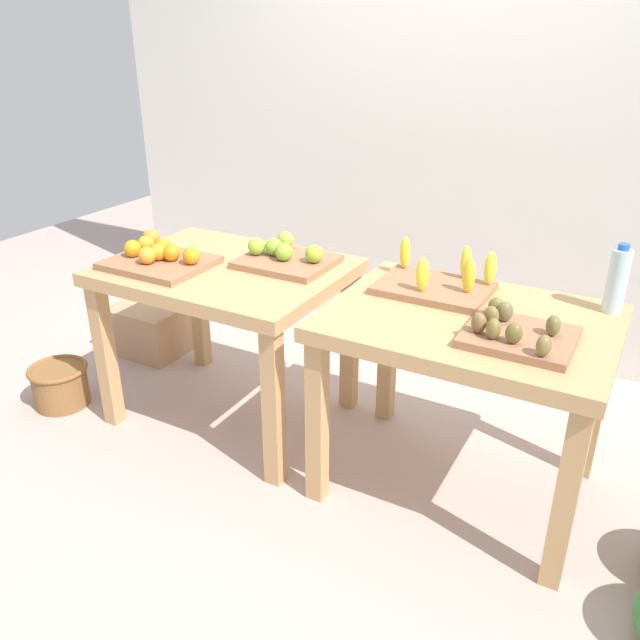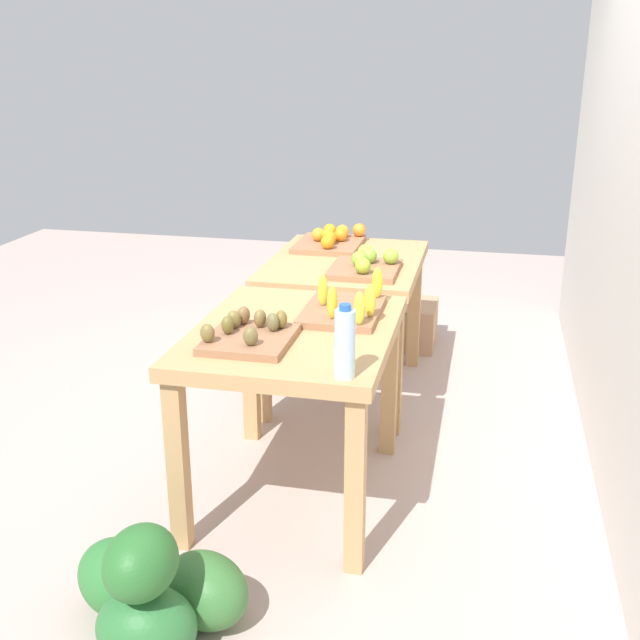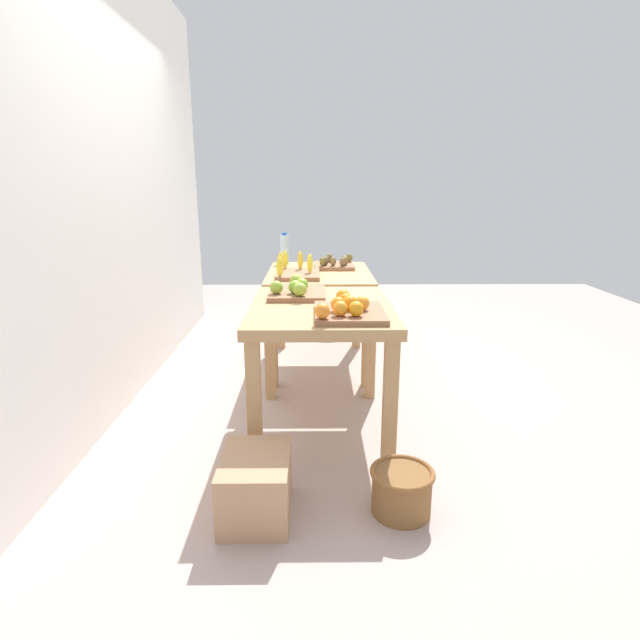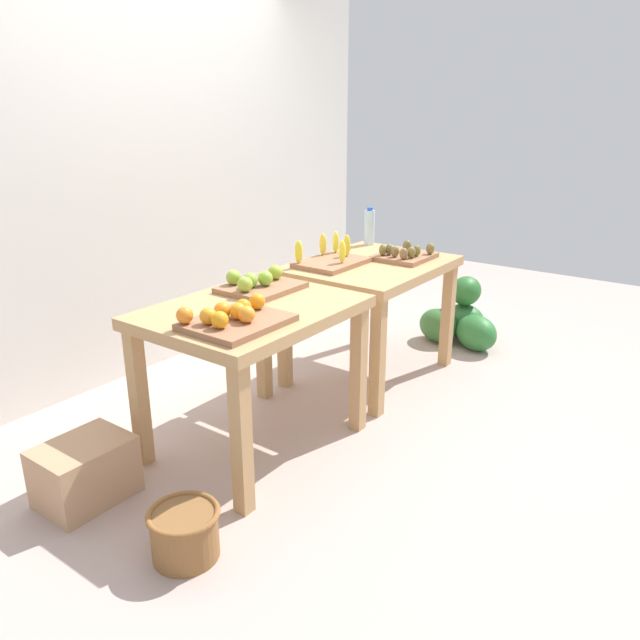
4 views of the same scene
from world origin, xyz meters
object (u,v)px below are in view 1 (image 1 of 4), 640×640
(banana_crate, at_px, (438,282))
(kiwi_bin, at_px, (516,333))
(orange_bin, at_px, (159,257))
(wicker_basket, at_px, (60,384))
(cardboard_produce_box, at_px, (149,330))
(apple_bin, at_px, (285,256))
(display_table_right, at_px, (468,344))
(water_bottle, at_px, (617,280))
(display_table_left, at_px, (227,289))

(banana_crate, height_order, kiwi_bin, banana_crate)
(orange_bin, height_order, wicker_basket, orange_bin)
(kiwi_bin, bearing_deg, orange_bin, -179.89)
(cardboard_produce_box, bearing_deg, orange_bin, -38.08)
(apple_bin, relative_size, banana_crate, 0.90)
(apple_bin, relative_size, wicker_basket, 1.38)
(banana_crate, xyz_separation_m, kiwi_bin, (0.39, -0.30, -0.01))
(apple_bin, height_order, banana_crate, banana_crate)
(display_table_right, distance_m, apple_bin, 0.92)
(orange_bin, xyz_separation_m, water_bottle, (1.83, 0.43, 0.09))
(banana_crate, relative_size, wicker_basket, 1.53)
(display_table_left, distance_m, banana_crate, 0.96)
(apple_bin, bearing_deg, banana_crate, 1.84)
(banana_crate, xyz_separation_m, cardboard_produce_box, (-1.74, 0.13, -0.67))
(display_table_left, relative_size, apple_bin, 2.60)
(display_table_right, distance_m, kiwi_bin, 0.27)
(cardboard_produce_box, bearing_deg, display_table_left, -20.20)
(apple_bin, xyz_separation_m, kiwi_bin, (1.09, -0.28, -0.01))
(display_table_right, bearing_deg, wicker_basket, -169.72)
(display_table_right, distance_m, wicker_basket, 2.04)
(banana_crate, height_order, water_bottle, water_bottle)
(display_table_left, distance_m, water_bottle, 1.61)
(water_bottle, bearing_deg, banana_crate, -169.32)
(wicker_basket, height_order, cardboard_produce_box, cardboard_produce_box)
(apple_bin, xyz_separation_m, wicker_basket, (-1.03, -0.50, -0.70))
(banana_crate, relative_size, kiwi_bin, 1.23)
(display_table_right, distance_m, cardboard_produce_box, 2.03)
(wicker_basket, bearing_deg, kiwi_bin, 5.92)
(water_bottle, bearing_deg, apple_bin, -173.92)
(display_table_right, height_order, water_bottle, water_bottle)
(cardboard_produce_box, bearing_deg, wicker_basket, -89.53)
(kiwi_bin, distance_m, cardboard_produce_box, 2.27)
(orange_bin, xyz_separation_m, wicker_basket, (-0.55, -0.22, -0.70))
(wicker_basket, distance_m, cardboard_produce_box, 0.65)
(display_table_right, relative_size, cardboard_produce_box, 2.60)
(banana_crate, bearing_deg, orange_bin, -165.60)
(water_bottle, bearing_deg, kiwi_bin, -120.99)
(water_bottle, xyz_separation_m, cardboard_produce_box, (-2.38, 0.01, -0.76))
(water_bottle, bearing_deg, cardboard_produce_box, 179.84)
(orange_bin, bearing_deg, cardboard_produce_box, 141.92)
(kiwi_bin, relative_size, water_bottle, 1.36)
(banana_crate, relative_size, water_bottle, 1.68)
(apple_bin, xyz_separation_m, water_bottle, (1.34, 0.14, 0.09))
(orange_bin, distance_m, water_bottle, 1.88)
(display_table_left, xyz_separation_m, apple_bin, (0.22, 0.15, 0.15))
(apple_bin, bearing_deg, orange_bin, -149.80)
(banana_crate, bearing_deg, water_bottle, 10.68)
(display_table_left, height_order, water_bottle, water_bottle)
(kiwi_bin, bearing_deg, water_bottle, 59.01)
(banana_crate, xyz_separation_m, wicker_basket, (-1.74, -0.52, -0.70))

